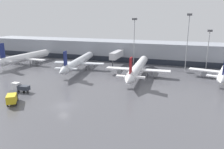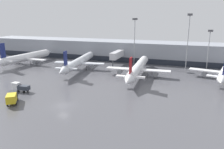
{
  "view_description": "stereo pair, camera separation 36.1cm",
  "coord_description": "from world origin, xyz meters",
  "px_view_note": "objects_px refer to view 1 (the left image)",
  "views": [
    {
      "loc": [
        26.37,
        -41.51,
        20.05
      ],
      "look_at": [
        5.16,
        20.36,
        3.0
      ],
      "focal_mm": 35.0,
      "sensor_mm": 36.0,
      "label": 1
    },
    {
      "loc": [
        26.71,
        -41.39,
        20.05
      ],
      "look_at": [
        5.16,
        20.36,
        3.0
      ],
      "focal_mm": 35.0,
      "sensor_mm": 36.0,
      "label": 2
    }
  ],
  "objects_px": {
    "parked_jet_0": "(79,62)",
    "parked_jet_3": "(138,68)",
    "apron_light_mast_0": "(189,27)",
    "apron_light_mast_1": "(209,38)",
    "parked_jet_2": "(25,57)",
    "service_truck_0": "(20,87)",
    "service_truck_3": "(12,97)",
    "apron_light_mast_2": "(134,29)"
  },
  "relations": [
    {
      "from": "apron_light_mast_2",
      "to": "parked_jet_0",
      "type": "bearing_deg",
      "value": -139.08
    },
    {
      "from": "parked_jet_0",
      "to": "service_truck_3",
      "type": "bearing_deg",
      "value": 173.02
    },
    {
      "from": "parked_jet_0",
      "to": "parked_jet_3",
      "type": "relative_size",
      "value": 1.0
    },
    {
      "from": "service_truck_3",
      "to": "parked_jet_2",
      "type": "bearing_deg",
      "value": 0.64
    },
    {
      "from": "apron_light_mast_1",
      "to": "parked_jet_2",
      "type": "bearing_deg",
      "value": -167.63
    },
    {
      "from": "parked_jet_2",
      "to": "service_truck_0",
      "type": "distance_m",
      "value": 38.9
    },
    {
      "from": "apron_light_mast_2",
      "to": "apron_light_mast_1",
      "type": "bearing_deg",
      "value": 2.25
    },
    {
      "from": "parked_jet_2",
      "to": "service_truck_0",
      "type": "relative_size",
      "value": 6.74
    },
    {
      "from": "parked_jet_0",
      "to": "apron_light_mast_0",
      "type": "height_order",
      "value": "apron_light_mast_0"
    },
    {
      "from": "service_truck_3",
      "to": "apron_light_mast_1",
      "type": "relative_size",
      "value": 0.36
    },
    {
      "from": "service_truck_0",
      "to": "apron_light_mast_2",
      "type": "distance_m",
      "value": 52.57
    },
    {
      "from": "service_truck_0",
      "to": "apron_light_mast_1",
      "type": "bearing_deg",
      "value": -138.47
    },
    {
      "from": "parked_jet_0",
      "to": "parked_jet_3",
      "type": "height_order",
      "value": "parked_jet_0"
    },
    {
      "from": "service_truck_3",
      "to": "apron_light_mast_2",
      "type": "bearing_deg",
      "value": -53.46
    },
    {
      "from": "parked_jet_0",
      "to": "apron_light_mast_2",
      "type": "xyz_separation_m",
      "value": [
        18.49,
        16.03,
        12.44
      ]
    },
    {
      "from": "parked_jet_2",
      "to": "apron_light_mast_0",
      "type": "height_order",
      "value": "apron_light_mast_0"
    },
    {
      "from": "parked_jet_2",
      "to": "service_truck_3",
      "type": "relative_size",
      "value": 6.21
    },
    {
      "from": "parked_jet_2",
      "to": "apron_light_mast_0",
      "type": "bearing_deg",
      "value": -75.4
    },
    {
      "from": "parked_jet_3",
      "to": "service_truck_3",
      "type": "distance_m",
      "value": 41.65
    },
    {
      "from": "apron_light_mast_0",
      "to": "service_truck_3",
      "type": "bearing_deg",
      "value": -127.3
    },
    {
      "from": "service_truck_3",
      "to": "apron_light_mast_1",
      "type": "distance_m",
      "value": 72.64
    },
    {
      "from": "parked_jet_2",
      "to": "service_truck_3",
      "type": "distance_m",
      "value": 47.39
    },
    {
      "from": "parked_jet_0",
      "to": "parked_jet_2",
      "type": "bearing_deg",
      "value": 79.18
    },
    {
      "from": "parked_jet_2",
      "to": "apron_light_mast_2",
      "type": "bearing_deg",
      "value": -67.56
    },
    {
      "from": "apron_light_mast_0",
      "to": "apron_light_mast_1",
      "type": "distance_m",
      "value": 9.65
    },
    {
      "from": "service_truck_0",
      "to": "service_truck_3",
      "type": "xyz_separation_m",
      "value": [
        4.22,
        -7.47,
        0.17
      ]
    },
    {
      "from": "parked_jet_0",
      "to": "apron_light_mast_0",
      "type": "xyz_separation_m",
      "value": [
        40.17,
        13.54,
        13.56
      ]
    },
    {
      "from": "service_truck_0",
      "to": "service_truck_3",
      "type": "relative_size",
      "value": 0.92
    },
    {
      "from": "service_truck_0",
      "to": "apron_light_mast_2",
      "type": "bearing_deg",
      "value": -116.13
    },
    {
      "from": "service_truck_0",
      "to": "apron_light_mast_0",
      "type": "distance_m",
      "value": 62.99
    },
    {
      "from": "service_truck_0",
      "to": "parked_jet_0",
      "type": "bearing_deg",
      "value": -96.64
    },
    {
      "from": "service_truck_0",
      "to": "parked_jet_3",
      "type": "bearing_deg",
      "value": -136.26
    },
    {
      "from": "parked_jet_3",
      "to": "service_truck_0",
      "type": "relative_size",
      "value": 7.59
    },
    {
      "from": "parked_jet_0",
      "to": "apron_light_mast_1",
      "type": "relative_size",
      "value": 2.52
    },
    {
      "from": "service_truck_3",
      "to": "apron_light_mast_2",
      "type": "height_order",
      "value": "apron_light_mast_2"
    },
    {
      "from": "parked_jet_3",
      "to": "parked_jet_2",
      "type": "bearing_deg",
      "value": 82.77
    },
    {
      "from": "parked_jet_2",
      "to": "apron_light_mast_1",
      "type": "xyz_separation_m",
      "value": [
        74.75,
        16.4,
        9.36
      ]
    },
    {
      "from": "service_truck_3",
      "to": "apron_light_mast_1",
      "type": "xyz_separation_m",
      "value": [
        46.7,
        54.55,
        10.98
      ]
    },
    {
      "from": "service_truck_3",
      "to": "apron_light_mast_0",
      "type": "distance_m",
      "value": 65.74
    },
    {
      "from": "service_truck_3",
      "to": "apron_light_mast_2",
      "type": "relative_size",
      "value": 0.28
    },
    {
      "from": "apron_light_mast_0",
      "to": "apron_light_mast_2",
      "type": "xyz_separation_m",
      "value": [
        -21.67,
        2.49,
        -1.12
      ]
    },
    {
      "from": "parked_jet_0",
      "to": "apron_light_mast_1",
      "type": "xyz_separation_m",
      "value": [
        48.09,
        17.19,
        9.44
      ]
    }
  ]
}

